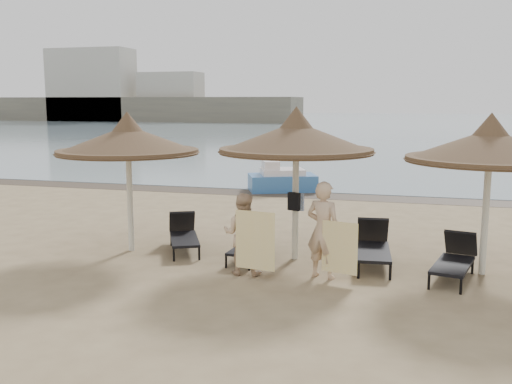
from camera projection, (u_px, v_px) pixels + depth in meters
ground at (263, 269)px, 11.57m from camera, size 160.00×160.00×0.00m
sea at (395, 123)px, 87.69m from camera, size 200.00×140.00×0.03m
wet_sand_strip at (329, 196)px, 20.51m from camera, size 200.00×1.60×0.01m
far_shore at (236, 104)px, 91.78m from camera, size 150.00×54.80×12.00m
palapa_left at (128, 141)px, 12.66m from camera, size 3.18×3.18×3.16m
palapa_center at (296, 138)px, 11.94m from camera, size 3.30×3.30×3.27m
palapa_right at (490, 146)px, 10.87m from camera, size 3.20×3.20×3.17m
lounger_far_left at (184, 234)px, 13.08m from camera, size 1.32×1.87×0.81m
lounger_near_left at (252, 243)px, 12.37m from camera, size 0.66×1.70×0.75m
lounger_near_right at (373, 245)px, 11.90m from camera, size 0.84×2.04×0.89m
lounger_far_right at (455, 259)px, 11.01m from camera, size 1.01×1.93×0.82m
person_left at (243, 227)px, 11.14m from camera, size 0.88×0.59×1.88m
person_right at (323, 222)px, 10.87m from camera, size 1.16×0.93×2.19m
towel_left at (255, 241)px, 10.74m from camera, size 0.80×0.14×1.13m
towel_right at (340, 248)px, 10.60m from camera, size 0.69×0.19×0.99m
bag_patterned at (297, 202)px, 12.33m from camera, size 0.30×0.11×0.37m
bag_dark at (294, 202)px, 12.00m from camera, size 0.28×0.18×0.38m
pedal_boat at (281, 180)px, 21.64m from camera, size 2.86×2.31×1.16m
buoy_left at (240, 152)px, 36.02m from camera, size 0.33×0.33×0.33m
buoy_mid at (444, 147)px, 39.48m from camera, size 0.40×0.40×0.40m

